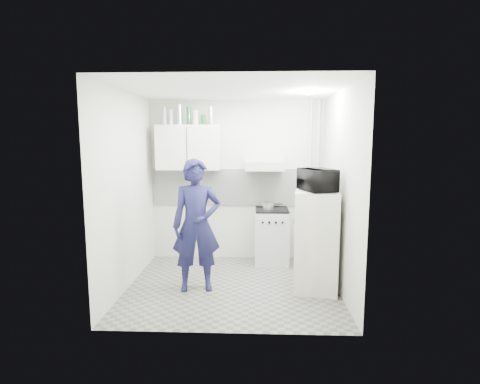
{
  "coord_description": "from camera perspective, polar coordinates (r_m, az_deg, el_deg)",
  "views": [
    {
      "loc": [
        0.3,
        -4.85,
        1.97
      ],
      "look_at": [
        0.09,
        0.3,
        1.25
      ],
      "focal_mm": 28.0,
      "sensor_mm": 36.0,
      "label": 1
    }
  ],
  "objects": [
    {
      "name": "floor",
      "position": [
        5.24,
        -1.18,
        -14.13
      ],
      "size": [
        2.8,
        2.8,
        0.0
      ],
      "primitive_type": "plane",
      "color": "slate",
      "rests_on": "ground"
    },
    {
      "name": "wall_right",
      "position": [
        5.02,
        14.96,
        0.01
      ],
      "size": [
        0.0,
        2.6,
        2.6
      ],
      "primitive_type": "plane",
      "rotation": [
        1.57,
        0.0,
        -1.57
      ],
      "color": "beige",
      "rests_on": "floor"
    },
    {
      "name": "fridge",
      "position": [
        5.01,
        11.51,
        -7.36
      ],
      "size": [
        0.62,
        0.62,
        1.32
      ],
      "primitive_type": "cube",
      "rotation": [
        0.0,
        0.0,
        -0.14
      ],
      "color": "white",
      "rests_on": "floor"
    },
    {
      "name": "microwave",
      "position": [
        4.86,
        11.77,
        1.81
      ],
      "size": [
        0.6,
        0.5,
        0.29
      ],
      "primitive_type": "imported",
      "rotation": [
        0.0,
        0.0,
        1.9
      ],
      "color": "black",
      "rests_on": "fridge"
    },
    {
      "name": "range_hood",
      "position": [
        5.86,
        3.78,
        4.03
      ],
      "size": [
        0.6,
        0.5,
        0.14
      ],
      "primitive_type": "cube",
      "color": "#B8B8B6",
      "rests_on": "wall_back"
    },
    {
      "name": "pipe_a",
      "position": [
        6.14,
        11.67,
        1.53
      ],
      "size": [
        0.05,
        0.05,
        2.6
      ],
      "primitive_type": "cylinder",
      "color": "#B8B8B6",
      "rests_on": "floor"
    },
    {
      "name": "person",
      "position": [
        4.92,
        -6.63,
        -5.06
      ],
      "size": [
        0.69,
        0.51,
        1.73
      ],
      "primitive_type": "imported",
      "rotation": [
        0.0,
        0.0,
        0.17
      ],
      "color": "#17173F",
      "rests_on": "floor"
    },
    {
      "name": "stove_top",
      "position": [
        5.96,
        4.88,
        -2.72
      ],
      "size": [
        0.51,
        0.51,
        0.03
      ],
      "primitive_type": "cube",
      "color": "black",
      "rests_on": "stove"
    },
    {
      "name": "ceiling_spot_fixture",
      "position": [
        5.13,
        10.48,
        14.55
      ],
      "size": [
        0.1,
        0.1,
        0.02
      ],
      "primitive_type": "cylinder",
      "color": "white",
      "rests_on": "ceiling"
    },
    {
      "name": "bottle_b",
      "position": [
        6.08,
        -10.48,
        11.13
      ],
      "size": [
        0.06,
        0.06,
        0.24
      ],
      "primitive_type": "cylinder",
      "color": "#B2B7BC",
      "rests_on": "upper_cabinet"
    },
    {
      "name": "backsplash",
      "position": [
        6.14,
        -0.52,
        0.75
      ],
      "size": [
        2.74,
        0.03,
        0.6
      ],
      "primitive_type": "cube",
      "color": "white",
      "rests_on": "wall_back"
    },
    {
      "name": "bottle_d",
      "position": [
        6.02,
        -7.84,
        11.43
      ],
      "size": [
        0.06,
        0.06,
        0.28
      ],
      "primitive_type": "cylinder",
      "color": "#144C1E",
      "rests_on": "upper_cabinet"
    },
    {
      "name": "saucepan",
      "position": [
        5.94,
        4.33,
        -2.11
      ],
      "size": [
        0.18,
        0.18,
        0.1
      ],
      "primitive_type": "cylinder",
      "color": "silver",
      "rests_on": "stove_top"
    },
    {
      "name": "pipe_b",
      "position": [
        6.12,
        10.57,
        1.54
      ],
      "size": [
        0.04,
        0.04,
        2.6
      ],
      "primitive_type": "cylinder",
      "color": "#B8B8B6",
      "rests_on": "floor"
    },
    {
      "name": "wall_left",
      "position": [
        5.18,
        -16.87,
        0.18
      ],
      "size": [
        0.0,
        2.6,
        2.6
      ],
      "primitive_type": "plane",
      "rotation": [
        1.57,
        0.0,
        1.57
      ],
      "color": "beige",
      "rests_on": "floor"
    },
    {
      "name": "ceiling",
      "position": [
        4.9,
        -1.27,
        15.35
      ],
      "size": [
        2.8,
        2.8,
        0.0
      ],
      "primitive_type": "plane",
      "color": "white",
      "rests_on": "wall_back"
    },
    {
      "name": "canister_b",
      "position": [
        5.98,
        -5.58,
        10.9
      ],
      "size": [
        0.08,
        0.08,
        0.16
      ],
      "primitive_type": "cylinder",
      "color": "#144C1E",
      "rests_on": "upper_cabinet"
    },
    {
      "name": "bottle_a",
      "position": [
        6.1,
        -11.44,
        11.24
      ],
      "size": [
        0.06,
        0.06,
        0.27
      ],
      "primitive_type": "cylinder",
      "color": "#B2B7BC",
      "rests_on": "upper_cabinet"
    },
    {
      "name": "bottle_c",
      "position": [
        6.05,
        -9.21,
        11.53
      ],
      "size": [
        0.08,
        0.08,
        0.31
      ],
      "primitive_type": "cylinder",
      "color": "silver",
      "rests_on": "upper_cabinet"
    },
    {
      "name": "bottle_e",
      "position": [
        5.97,
        -4.49,
        11.49
      ],
      "size": [
        0.07,
        0.07,
        0.28
      ],
      "primitive_type": "cylinder",
      "color": "silver",
      "rests_on": "upper_cabinet"
    },
    {
      "name": "wall_back",
      "position": [
        6.14,
        -0.51,
        1.7
      ],
      "size": [
        2.8,
        0.0,
        2.8
      ],
      "primitive_type": "plane",
      "rotation": [
        1.57,
        0.0,
        0.0
      ],
      "color": "beige",
      "rests_on": "floor"
    },
    {
      "name": "canister_a",
      "position": [
        6.0,
        -6.77,
        11.19
      ],
      "size": [
        0.09,
        0.09,
        0.23
      ],
      "primitive_type": "cylinder",
      "color": "#B2B7BC",
      "rests_on": "upper_cabinet"
    },
    {
      "name": "upper_cabinet",
      "position": [
        6.01,
        -7.8,
        6.75
      ],
      "size": [
        1.0,
        0.35,
        0.7
      ],
      "primitive_type": "cube",
      "color": "white",
      "rests_on": "wall_back"
    },
    {
      "name": "stove",
      "position": [
        6.05,
        4.83,
        -6.84
      ],
      "size": [
        0.53,
        0.53,
        0.85
      ],
      "primitive_type": "cube",
      "color": "#B8B8B6",
      "rests_on": "floor"
    }
  ]
}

